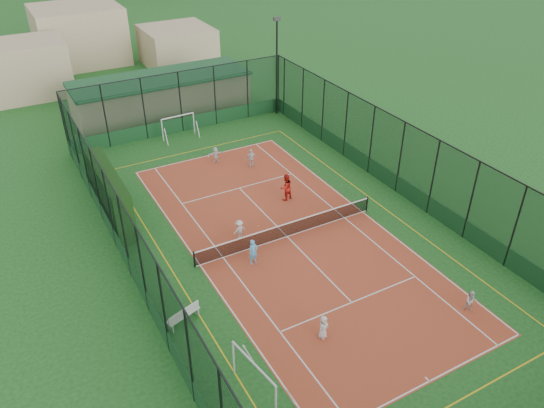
{
  "coord_description": "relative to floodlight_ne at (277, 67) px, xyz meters",
  "views": [
    {
      "loc": [
        -12.97,
        -21.69,
        18.22
      ],
      "look_at": [
        0.05,
        1.92,
        1.2
      ],
      "focal_mm": 35.0,
      "sensor_mm": 36.0,
      "label": 1
    }
  ],
  "objects": [
    {
      "name": "ground",
      "position": [
        -8.6,
        -16.6,
        -4.12
      ],
      "size": [
        300.0,
        300.0,
        0.0
      ],
      "primitive_type": "plane",
      "color": "#1A4C1D",
      "rests_on": "ground"
    },
    {
      "name": "court_slab",
      "position": [
        -8.6,
        -16.6,
        -4.12
      ],
      "size": [
        11.17,
        23.97,
        0.01
      ],
      "primitive_type": "cube",
      "color": "#A13C23",
      "rests_on": "ground"
    },
    {
      "name": "tennis_net",
      "position": [
        -8.6,
        -16.6,
        -3.59
      ],
      "size": [
        11.67,
        0.12,
        1.06
      ],
      "primitive_type": null,
      "color": "black",
      "rests_on": "ground"
    },
    {
      "name": "perimeter_fence",
      "position": [
        -8.6,
        -16.6,
        -1.62
      ],
      "size": [
        18.12,
        34.12,
        5.0
      ],
      "primitive_type": null,
      "color": "black",
      "rests_on": "ground"
    },
    {
      "name": "floodlight_ne",
      "position": [
        0.0,
        0.0,
        0.0
      ],
      "size": [
        0.6,
        0.26,
        8.25
      ],
      "primitive_type": null,
      "color": "black",
      "rests_on": "ground"
    },
    {
      "name": "clubhouse",
      "position": [
        -8.6,
        5.4,
        -2.55
      ],
      "size": [
        15.2,
        7.2,
        3.15
      ],
      "primitive_type": null,
      "color": "tan",
      "rests_on": "ground"
    },
    {
      "name": "hedge_left",
      "position": [
        -16.9,
        -9.38,
        -2.56
      ],
      "size": [
        1.07,
        7.14,
        3.12
      ],
      "primitive_type": "cube",
      "color": "black",
      "rests_on": "ground"
    },
    {
      "name": "white_bench",
      "position": [
        -16.4,
        -20.22,
        -3.63
      ],
      "size": [
        1.82,
        1.0,
        0.99
      ],
      "primitive_type": null,
      "rotation": [
        0.0,
        0.0,
        0.31
      ],
      "color": "white",
      "rests_on": "ground"
    },
    {
      "name": "futsal_goal_near",
      "position": [
        -15.36,
        -25.5,
        -3.18
      ],
      "size": [
        3.02,
        1.32,
        1.88
      ],
      "primitive_type": null,
      "rotation": [
        0.0,
        0.0,
        1.74
      ],
      "color": "white",
      "rests_on": "ground"
    },
    {
      "name": "futsal_goal_far",
      "position": [
        -9.28,
        -0.54,
        -3.22
      ],
      "size": [
        2.83,
        0.94,
        1.8
      ],
      "primitive_type": null,
      "rotation": [
        0.0,
        0.0,
        0.05
      ],
      "color": "white",
      "rests_on": "ground"
    },
    {
      "name": "child_near_left",
      "position": [
        -11.14,
        -24.21,
        -3.5
      ],
      "size": [
        0.71,
        0.6,
        1.24
      ],
      "primitive_type": "imported",
      "rotation": [
        0.0,
        0.0,
        0.41
      ],
      "color": "silver",
      "rests_on": "court_slab"
    },
    {
      "name": "child_near_mid",
      "position": [
        -11.44,
        -17.83,
        -3.36
      ],
      "size": [
        0.59,
        0.43,
        1.5
      ],
      "primitive_type": "imported",
      "rotation": [
        0.0,
        0.0,
        0.13
      ],
      "color": "#54B4EE",
      "rests_on": "court_slab"
    },
    {
      "name": "child_near_right",
      "position": [
        -3.92,
        -26.2,
        -3.53
      ],
      "size": [
        0.72,
        0.71,
        1.18
      ],
      "primitive_type": "imported",
      "rotation": [
        0.0,
        0.0,
        -0.69
      ],
      "color": "silver",
      "rests_on": "court_slab"
    },
    {
      "name": "child_far_left",
      "position": [
        -11.1,
        -15.4,
        -3.5
      ],
      "size": [
        0.85,
        0.56,
        1.23
      ],
      "primitive_type": "imported",
      "rotation": [
        0.0,
        0.0,
        3.28
      ],
      "color": "silver",
      "rests_on": "court_slab"
    },
    {
      "name": "child_far_right",
      "position": [
        -6.48,
        -7.83,
        -3.42
      ],
      "size": [
        0.83,
        0.4,
        1.38
      ],
      "primitive_type": "imported",
      "rotation": [
        0.0,
        0.0,
        3.06
      ],
      "color": "silver",
      "rests_on": "court_slab"
    },
    {
      "name": "child_far_back",
      "position": [
        -8.45,
        -5.95,
        -3.52
      ],
      "size": [
        1.13,
        0.43,
        1.2
      ],
      "primitive_type": "imported",
      "rotation": [
        0.0,
        0.0,
        3.08
      ],
      "color": "white",
      "rests_on": "court_slab"
    },
    {
      "name": "coach",
      "position": [
        -6.58,
        -12.95,
        -3.2
      ],
      "size": [
        1.0,
        0.84,
        1.83
      ],
      "primitive_type": "imported",
      "rotation": [
        0.0,
        0.0,
        3.32
      ],
      "color": "red",
      "rests_on": "court_slab"
    },
    {
      "name": "tennis_balls",
      "position": [
        -6.97,
        -15.15,
        -4.08
      ],
      "size": [
        4.15,
        1.13,
        0.07
      ],
      "color": "#CCE033",
      "rests_on": "court_slab"
    }
  ]
}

